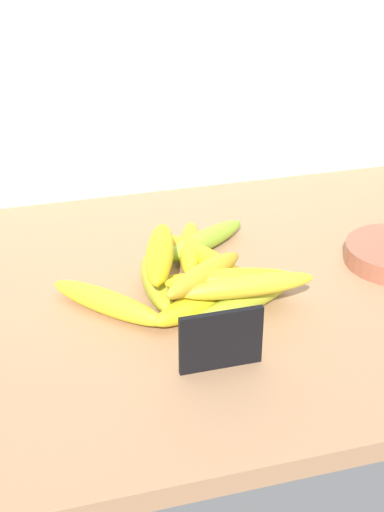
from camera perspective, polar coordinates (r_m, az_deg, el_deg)
The scene contains 15 objects.
counter_top at distance 114.33cm, azimuth 3.03°, elevation -2.80°, with size 110.00×76.00×3.00cm, color #A77A55.
back_wall at distance 137.56cm, azimuth -1.99°, elevation 17.68°, with size 130.00×2.00×70.00cm, color silver.
chalkboard_sign at distance 93.66cm, azimuth 2.26°, elevation -6.73°, with size 11.00×1.80×8.40cm.
banana_0 at distance 119.76cm, azimuth -0.14°, elevation 0.59°, with size 18.28×3.52×3.52cm, color gold.
banana_1 at distance 106.00cm, azimuth -6.60°, elevation -3.61°, with size 19.95×3.64×3.64cm, color yellow.
banana_2 at distance 105.71cm, azimuth 1.46°, elevation -3.37°, with size 20.24×4.07×4.07cm, color yellow.
banana_3 at distance 108.78cm, azimuth 1.89°, elevation -2.39°, with size 17.20×4.01×4.01cm, color yellow.
banana_4 at distance 105.40cm, azimuth 3.76°, elevation -3.74°, with size 19.86×3.42×3.42cm, color #ACBE2C.
banana_5 at distance 116.51cm, azimuth 1.21°, elevation -0.27°, with size 19.82×3.51×3.51cm, color yellow.
banana_6 at distance 109.73cm, azimuth -2.76°, elevation -2.07°, with size 16.03×4.16×4.16cm, color gold.
banana_7 at distance 122.15cm, azimuth 0.91°, elevation 1.19°, with size 19.02×3.55×3.55cm, color #8FBB2E.
banana_8 at distance 104.25cm, azimuth 0.94°, elevation -1.47°, with size 15.72×3.39×3.39cm, color gold.
banana_9 at distance 103.32cm, azimuth 4.43°, elevation -2.33°, with size 19.59×3.22×3.22cm, color yellow.
banana_10 at distance 104.36cm, azimuth 3.01°, elevation -1.88°, with size 18.81×3.41×3.41cm, color yellow.
banana_11 at distance 108.99cm, azimuth -2.53°, elevation 0.21°, with size 18.22×4.13×4.13cm, color yellow.
Camera 1 is at (-32.25, -92.19, 60.93)cm, focal length 51.31 mm.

